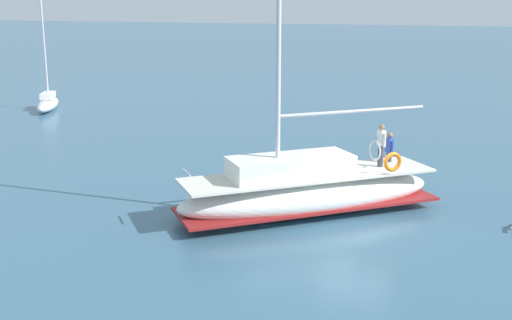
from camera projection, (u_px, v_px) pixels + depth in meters
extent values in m
plane|color=#38607A|center=(356.00, 221.00, 21.96)|extent=(400.00, 400.00, 0.00)
ellipsoid|color=white|center=(309.00, 195.00, 22.52)|extent=(8.20, 8.75, 1.40)
cube|color=maroon|center=(308.00, 203.00, 22.60)|extent=(8.09, 8.62, 0.10)
cube|color=beige|center=(309.00, 175.00, 22.34)|extent=(7.74, 8.26, 0.08)
cube|color=white|center=(290.00, 166.00, 22.00)|extent=(4.14, 4.34, 0.70)
cylinder|color=#B7B7BC|center=(353.00, 111.00, 22.40)|extent=(3.94, 4.36, 0.12)
cylinder|color=silver|center=(187.00, 172.00, 20.70)|extent=(0.71, 0.65, 0.06)
torus|color=orange|center=(393.00, 162.00, 22.06)|extent=(0.57, 0.61, 0.70)
cylinder|color=#33333D|center=(380.00, 156.00, 23.23)|extent=(0.20, 0.20, 0.80)
cube|color=white|center=(381.00, 138.00, 23.06)|extent=(0.37, 0.36, 0.56)
sphere|color=#9E7051|center=(382.00, 127.00, 22.97)|extent=(0.20, 0.20, 0.20)
cylinder|color=white|center=(385.00, 140.00, 22.88)|extent=(0.09, 0.09, 0.50)
cylinder|color=white|center=(378.00, 138.00, 23.27)|extent=(0.09, 0.09, 0.50)
cylinder|color=#33333D|center=(389.00, 157.00, 24.03)|extent=(0.20, 0.20, 0.35)
cube|color=#3351AD|center=(390.00, 145.00, 23.92)|extent=(0.37, 0.36, 0.56)
sphere|color=#9E7051|center=(390.00, 135.00, 23.82)|extent=(0.20, 0.20, 0.20)
cylinder|color=#3351AD|center=(393.00, 148.00, 23.73)|extent=(0.09, 0.09, 0.50)
cylinder|color=#3351AD|center=(386.00, 145.00, 24.13)|extent=(0.09, 0.09, 0.50)
torus|color=silver|center=(375.00, 151.00, 23.09)|extent=(0.61, 0.55, 0.76)
ellipsoid|color=white|center=(48.00, 104.00, 44.43)|extent=(4.96, 3.45, 0.81)
cube|color=white|center=(48.00, 95.00, 44.52)|extent=(2.12, 1.64, 0.40)
cylinder|color=silver|center=(44.00, 43.00, 43.78)|extent=(0.13, 0.13, 7.58)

